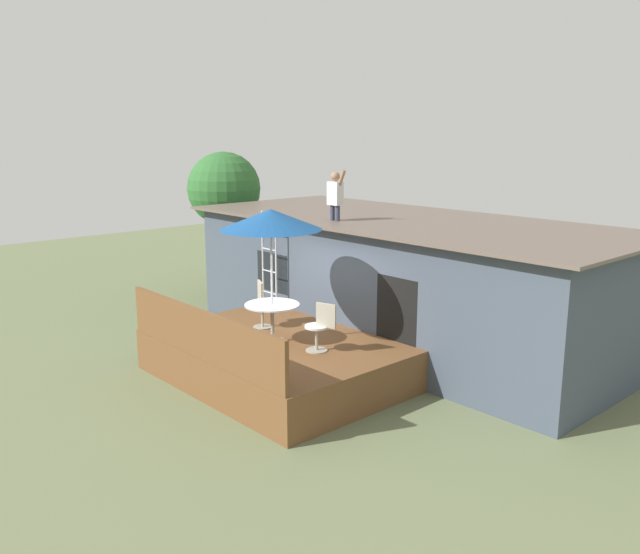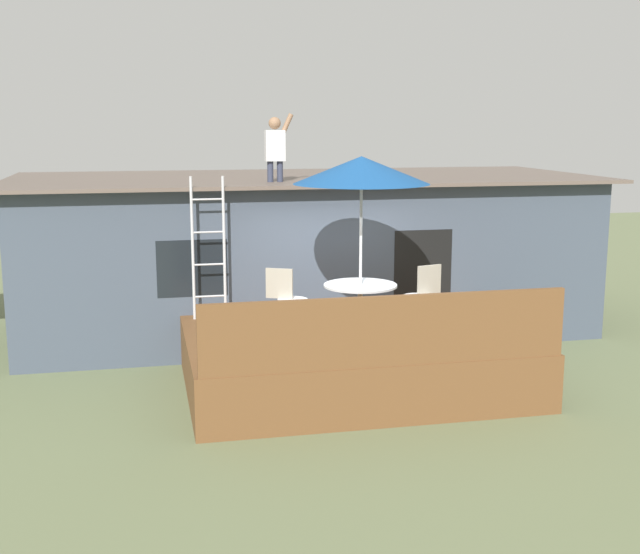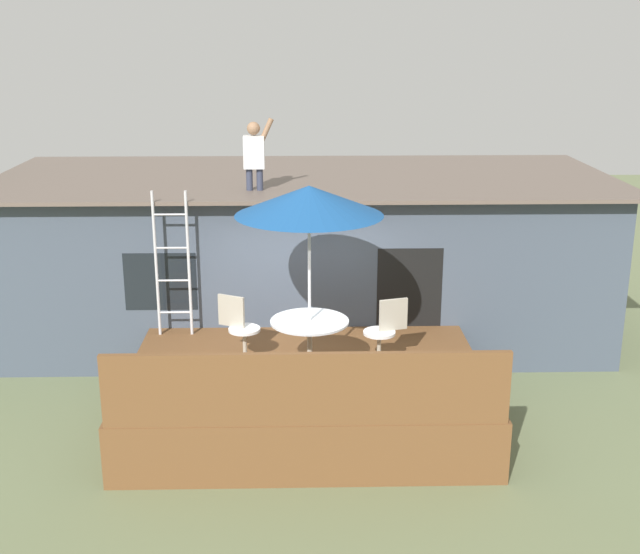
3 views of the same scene
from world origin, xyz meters
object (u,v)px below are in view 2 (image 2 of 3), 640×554
object	(u,v)px
patio_table	(360,295)
step_ladder	(209,248)
patio_umbrella	(361,170)
patio_chair_left	(288,300)
patio_chair_right	(422,297)
person_figure	(275,144)

from	to	relation	value
patio_table	step_ladder	bearing A→B (deg)	143.20
patio_umbrella	patio_chair_left	world-z (taller)	patio_umbrella
patio_table	patio_chair_left	size ratio (longest dim) A/B	1.13
patio_chair_right	patio_umbrella	bearing A→B (deg)	-0.00
patio_table	patio_chair_right	size ratio (longest dim) A/B	1.13
step_ladder	person_figure	world-z (taller)	person_figure
patio_table	patio_chair_right	bearing A→B (deg)	15.98
step_ladder	patio_table	bearing A→B (deg)	-36.80
step_ladder	patio_chair_right	size ratio (longest dim) A/B	2.39
patio_umbrella	step_ladder	world-z (taller)	patio_umbrella
step_ladder	patio_chair_left	size ratio (longest dim) A/B	2.39
patio_umbrella	patio_chair_left	size ratio (longest dim) A/B	2.76
patio_table	person_figure	size ratio (longest dim) A/B	0.94
person_figure	patio_chair_right	world-z (taller)	person_figure
step_ladder	person_figure	xyz separation A→B (m)	(1.20, 0.90, 1.54)
patio_chair_right	patio_chair_left	bearing A→B (deg)	-21.23
patio_table	person_figure	xyz separation A→B (m)	(-0.80, 2.40, 2.05)
patio_chair_left	person_figure	bearing A→B (deg)	111.76
patio_table	step_ladder	distance (m)	2.56
patio_table	person_figure	world-z (taller)	person_figure
patio_table	patio_chair_left	world-z (taller)	patio_chair_left
patio_table	patio_chair_left	bearing A→B (deg)	153.65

